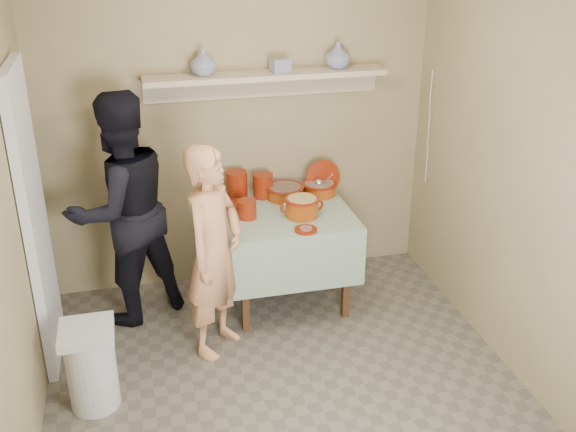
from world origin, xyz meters
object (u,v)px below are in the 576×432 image
object	(u,v)px
serving_table	(284,224)
person_cook	(214,252)
cazuela_rice	(302,205)
trash_bin	(91,366)
person_helper	(122,210)

from	to	relation	value
serving_table	person_cook	bearing A→B (deg)	-138.74
person_cook	cazuela_rice	world-z (taller)	person_cook
trash_bin	person_cook	bearing A→B (deg)	27.39
person_cook	trash_bin	size ratio (longest dim) A/B	2.65
cazuela_rice	serving_table	bearing A→B (deg)	123.21
cazuela_rice	trash_bin	distance (m)	1.82
person_cook	serving_table	bearing A→B (deg)	-10.74
person_cook	cazuela_rice	size ratio (longest dim) A/B	4.50
serving_table	trash_bin	world-z (taller)	serving_table
cazuela_rice	person_helper	bearing A→B (deg)	171.10
person_helper	cazuela_rice	xyz separation A→B (m)	(1.28, -0.20, -0.01)
trash_bin	serving_table	bearing A→B (deg)	33.80
person_helper	cazuela_rice	distance (m)	1.29
person_helper	cazuela_rice	size ratio (longest dim) A/B	5.21
person_cook	person_helper	distance (m)	0.82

